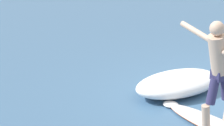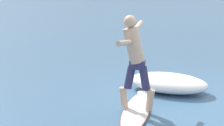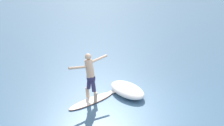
% 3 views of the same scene
% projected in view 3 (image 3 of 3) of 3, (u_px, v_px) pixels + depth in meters
% --- Properties ---
extents(ground_plane, '(200.00, 200.00, 0.00)m').
position_uv_depth(ground_plane, '(124.00, 106.00, 11.22)').
color(ground_plane, '#3F658A').
extents(surfboard, '(1.50, 2.10, 0.22)m').
position_uv_depth(surfboard, '(92.00, 100.00, 11.52)').
color(surfboard, white).
rests_on(surfboard, ground).
extents(surfer, '(1.05, 1.37, 1.76)m').
position_uv_depth(surfer, '(90.00, 73.00, 11.16)').
color(surfer, '#CDA78C').
rests_on(surfer, surfboard).
extents(wave_foam_at_tail, '(1.94, 1.87, 0.40)m').
position_uv_depth(wave_foam_at_tail, '(127.00, 90.00, 11.99)').
color(wave_foam_at_tail, white).
rests_on(wave_foam_at_tail, ground).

